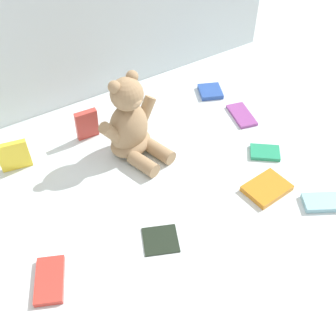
{
  "coord_description": "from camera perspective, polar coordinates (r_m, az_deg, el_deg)",
  "views": [
    {
      "loc": [
        -0.46,
        -0.82,
        0.96
      ],
      "look_at": [
        -0.0,
        -0.1,
        0.1
      ],
      "focal_mm": 44.89,
      "sensor_mm": 36.0,
      "label": 1
    }
  ],
  "objects": [
    {
      "name": "book_case_2",
      "position": [
        1.4,
        -20.18,
        1.56
      ],
      "size": [
        0.1,
        0.04,
        0.11
      ],
      "primitive_type": "cube",
      "rotation": [
        0.06,
        0.0,
        -0.19
      ],
      "color": "yellow",
      "rests_on": "ground_plane"
    },
    {
      "name": "book_case_4",
      "position": [
        1.33,
        20.64,
        -4.37
      ],
      "size": [
        0.15,
        0.12,
        0.02
      ],
      "primitive_type": "cube",
      "rotation": [
        0.0,
        0.0,
        1.06
      ],
      "color": "#83BDCD",
      "rests_on": "ground_plane"
    },
    {
      "name": "book_case_3",
      "position": [
        1.31,
        13.27,
        -2.69
      ],
      "size": [
        0.14,
        0.11,
        0.02
      ],
      "primitive_type": "cube",
      "rotation": [
        0.0,
        0.0,
        1.66
      ],
      "color": "orange",
      "rests_on": "ground_plane"
    },
    {
      "name": "book_case_6",
      "position": [
        1.67,
        5.77,
        10.3
      ],
      "size": [
        0.11,
        0.12,
        0.02
      ],
      "primitive_type": "cube",
      "rotation": [
        0.0,
        0.0,
        5.88
      ],
      "color": "#284DA5",
      "rests_on": "ground_plane"
    },
    {
      "name": "book_case_1",
      "position": [
        1.17,
        -1.02,
        -9.67
      ],
      "size": [
        0.12,
        0.12,
        0.01
      ],
      "primitive_type": "cube",
      "rotation": [
        0.0,
        0.0,
        5.88
      ],
      "color": "black",
      "rests_on": "ground_plane"
    },
    {
      "name": "book_case_7",
      "position": [
        1.57,
        9.97,
        7.09
      ],
      "size": [
        0.1,
        0.15,
        0.01
      ],
      "primitive_type": "cube",
      "rotation": [
        0.0,
        0.0,
        6.03
      ],
      "color": "#8F4191",
      "rests_on": "ground_plane"
    },
    {
      "name": "book_case_8",
      "position": [
        1.43,
        13.02,
        2.07
      ],
      "size": [
        0.12,
        0.11,
        0.01
      ],
      "primitive_type": "cube",
      "rotation": [
        0.0,
        0.0,
        4.05
      ],
      "color": "#259566",
      "rests_on": "ground_plane"
    },
    {
      "name": "book_case_5",
      "position": [
        1.45,
        -10.96,
        5.82
      ],
      "size": [
        0.08,
        0.04,
        0.11
      ],
      "primitive_type": "cube",
      "rotation": [
        0.11,
        0.0,
        -0.07
      ],
      "color": "#BE3E35",
      "rests_on": "ground_plane"
    },
    {
      "name": "teddy_bear",
      "position": [
        1.35,
        -5.11,
        5.7
      ],
      "size": [
        0.24,
        0.23,
        0.28
      ],
      "rotation": [
        0.0,
        0.0,
        0.28
      ],
      "color": "#9E7F5B",
      "rests_on": "ground_plane"
    },
    {
      "name": "ground_plane",
      "position": [
        1.34,
        -2.16,
        -0.38
      ],
      "size": [
        3.2,
        3.2,
        0.0
      ],
      "primitive_type": "plane",
      "color": "silver"
    },
    {
      "name": "book_case_0",
      "position": [
        1.14,
        -15.77,
        -14.44
      ],
      "size": [
        0.12,
        0.15,
        0.02
      ],
      "primitive_type": "cube",
      "rotation": [
        0.0,
        0.0,
        2.72
      ],
      "color": "red",
      "rests_on": "ground_plane"
    }
  ]
}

